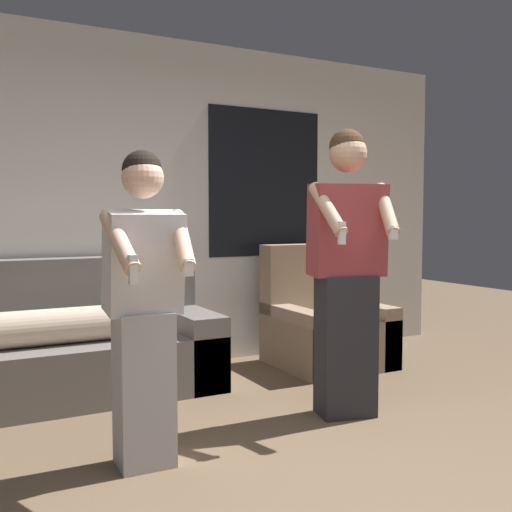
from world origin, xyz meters
The scene contains 5 objects.
wall_back centered at (0.02, 2.81, 1.35)m, with size 6.03×0.07×2.70m.
couch centered at (-0.68, 2.34, 0.32)m, with size 2.04×0.88×0.95m.
armchair centered at (1.41, 2.23, 0.31)m, with size 0.87×0.84×1.01m.
person_left centered at (-0.57, 0.93, 0.81)m, with size 0.43×0.48×1.58m.
person_right centered at (0.78, 1.08, 0.91)m, with size 0.52×0.54×1.79m.
Camera 1 is at (-1.46, -1.93, 1.26)m, focal length 42.00 mm.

